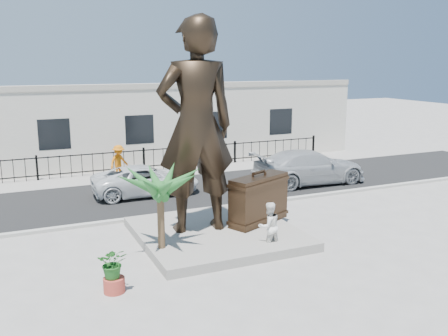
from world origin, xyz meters
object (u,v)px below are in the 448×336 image
object	(u,v)px
statue	(196,126)
suitcase	(259,199)
car_white	(146,180)
tourist	(269,226)

from	to	relation	value
statue	suitcase	distance (m)	3.51
suitcase	car_white	bearing A→B (deg)	86.33
tourist	car_white	world-z (taller)	tourist
suitcase	tourist	xyz separation A→B (m)	(-0.56, -1.76, -0.36)
suitcase	tourist	size ratio (longest dim) A/B	1.54
tourist	statue	bearing A→B (deg)	-52.83
car_white	tourist	bearing A→B (deg)	-165.32
statue	car_white	size ratio (longest dim) A/B	1.48
tourist	car_white	bearing A→B (deg)	-80.35
statue	tourist	distance (m)	4.02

